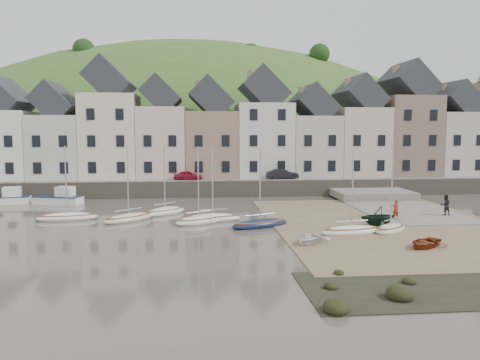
{
  "coord_description": "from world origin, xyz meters",
  "views": [
    {
      "loc": [
        -3.98,
        -36.29,
        7.46
      ],
      "look_at": [
        0.0,
        6.0,
        3.0
      ],
      "focal_mm": 36.49,
      "sensor_mm": 36.0,
      "label": 1
    }
  ],
  "objects": [
    {
      "name": "quay_land",
      "position": [
        0.0,
        32.0,
        0.75
      ],
      "size": [
        90.0,
        30.0,
        1.5
      ],
      "primitive_type": "cube",
      "color": "#3C6026",
      "rests_on": "ground"
    },
    {
      "name": "hillside",
      "position": [
        -5.0,
        60.0,
        -17.99
      ],
      "size": [
        134.4,
        84.0,
        84.0
      ],
      "color": "#3C6026",
      "rests_on": "ground"
    },
    {
      "name": "townhouse_terrace",
      "position": [
        1.76,
        24.0,
        7.32
      ],
      "size": [
        61.05,
        8.0,
        13.93
      ],
      "color": "white",
      "rests_on": "quay_land"
    },
    {
      "name": "person_red",
      "position": [
        12.34,
        1.6,
        0.93
      ],
      "size": [
        0.65,
        0.48,
        1.62
      ],
      "primitive_type": "imported",
      "rotation": [
        0.0,
        0.0,
        3.31
      ],
      "color": "maroon",
      "rests_on": "slipway"
    },
    {
      "name": "sailboat_0",
      "position": [
        -14.43,
        4.35,
        0.26
      ],
      "size": [
        5.07,
        2.23,
        6.32
      ],
      "color": "white",
      "rests_on": "ground"
    },
    {
      "name": "slipway",
      "position": [
        15.0,
        8.0,
        0.06
      ],
      "size": [
        8.0,
        18.0,
        0.12
      ],
      "primitive_type": "cube",
      "color": "slate",
      "rests_on": "ground"
    },
    {
      "name": "car_right",
      "position": [
        6.25,
        19.5,
        2.2
      ],
      "size": [
        3.83,
        1.94,
        1.2
      ],
      "primitive_type": "imported",
      "rotation": [
        0.0,
        0.0,
        1.76
      ],
      "color": "black",
      "rests_on": "quay_street"
    },
    {
      "name": "rowboat_red",
      "position": [
        10.39,
        -7.52,
        0.36
      ],
      "size": [
        3.55,
        3.37,
        0.6
      ],
      "primitive_type": "imported",
      "rotation": [
        0.0,
        0.0,
        -0.94
      ],
      "color": "brown",
      "rests_on": "beach"
    },
    {
      "name": "quay_street",
      "position": [
        0.0,
        20.5,
        1.55
      ],
      "size": [
        70.0,
        7.0,
        0.1
      ],
      "primitive_type": "cube",
      "color": "slate",
      "rests_on": "quay_land"
    },
    {
      "name": "person_dark",
      "position": [
        17.35,
        3.03,
        1.0
      ],
      "size": [
        0.88,
        0.71,
        1.75
      ],
      "primitive_type": "imported",
      "rotation": [
        0.0,
        0.0,
        3.19
      ],
      "color": "black",
      "rests_on": "slipway"
    },
    {
      "name": "car_left",
      "position": [
        -4.7,
        19.5,
        2.15
      ],
      "size": [
        3.35,
        1.63,
        1.1
      ],
      "primitive_type": "imported",
      "rotation": [
        0.0,
        0.0,
        1.68
      ],
      "color": "maroon",
      "rests_on": "quay_street"
    },
    {
      "name": "sailboat_5",
      "position": [
        0.98,
        0.09,
        0.26
      ],
      "size": [
        5.03,
        3.33,
        6.32
      ],
      "color": "#152042",
      "rests_on": "ground"
    },
    {
      "name": "sailboat_4",
      "position": [
        -2.52,
        2.84,
        0.26
      ],
      "size": [
        4.68,
        1.99,
        6.32
      ],
      "color": "white",
      "rests_on": "ground"
    },
    {
      "name": "ground",
      "position": [
        0.0,
        0.0,
        0.0
      ],
      "size": [
        160.0,
        160.0,
        0.0
      ],
      "primitive_type": "plane",
      "color": "#4D483D",
      "rests_on": "ground"
    },
    {
      "name": "seawall",
      "position": [
        0.0,
        17.0,
        0.9
      ],
      "size": [
        70.0,
        1.2,
        1.8
      ],
      "primitive_type": "cube",
      "color": "slate",
      "rests_on": "ground"
    },
    {
      "name": "beach",
      "position": [
        11.0,
        0.0,
        0.03
      ],
      "size": [
        18.0,
        26.0,
        0.06
      ],
      "primitive_type": "cube",
      "color": "brown",
      "rests_on": "ground"
    },
    {
      "name": "motorboat_0",
      "position": [
        -22.63,
        13.86,
        0.58
      ],
      "size": [
        4.84,
        2.47,
        1.7
      ],
      "color": "white",
      "rests_on": "ground"
    },
    {
      "name": "sailboat_7",
      "position": [
        10.16,
        -2.7,
        0.27
      ],
      "size": [
        3.59,
        3.43,
        6.32
      ],
      "color": "beige",
      "rests_on": "ground"
    },
    {
      "name": "rowboat_green",
      "position": [
        10.02,
        -0.64,
        0.83
      ],
      "size": [
        3.27,
        2.93,
        1.55
      ],
      "primitive_type": "imported",
      "rotation": [
        0.0,
        0.0,
        -1.43
      ],
      "color": "black",
      "rests_on": "beach"
    },
    {
      "name": "sailboat_6",
      "position": [
        7.14,
        -3.05,
        0.26
      ],
      "size": [
        4.83,
        2.27,
        6.32
      ],
      "color": "white",
      "rests_on": "ground"
    },
    {
      "name": "sailboat_1",
      "position": [
        -6.59,
        6.43,
        0.26
      ],
      "size": [
        4.14,
        3.94,
        6.32
      ],
      "color": "white",
      "rests_on": "ground"
    },
    {
      "name": "motorboat_2",
      "position": [
        -17.46,
        13.53,
        0.58
      ],
      "size": [
        5.05,
        2.93,
        1.7
      ],
      "color": "white",
      "rests_on": "ground"
    },
    {
      "name": "shore_rocks",
      "position": [
        7.49,
        -15.53,
        0.11
      ],
      "size": [
        14.0,
        6.13,
        0.78
      ],
      "color": "black",
      "rests_on": "ground"
    },
    {
      "name": "rowboat_white",
      "position": [
        3.5,
        -5.62,
        0.36
      ],
      "size": [
        3.47,
        3.59,
        0.61
      ],
      "primitive_type": "imported",
      "rotation": [
        0.0,
        0.0,
        -0.69
      ],
      "color": "white",
      "rests_on": "beach"
    },
    {
      "name": "sailboat_2",
      "position": [
        -9.33,
        3.44,
        0.26
      ],
      "size": [
        4.44,
        4.18,
        6.32
      ],
      "color": "beige",
      "rests_on": "ground"
    },
    {
      "name": "sailboat_3",
      "position": [
        -3.68,
        1.81,
        0.27
      ],
      "size": [
        4.24,
        3.15,
        6.32
      ],
      "color": "white",
      "rests_on": "ground"
    }
  ]
}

